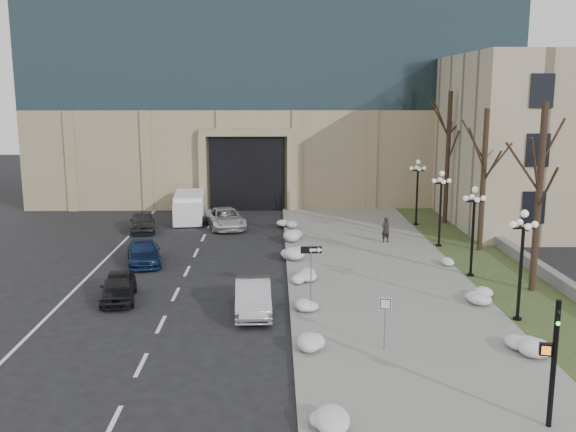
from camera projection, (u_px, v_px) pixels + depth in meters
name	position (u px, v px, depth m)	size (l,w,h in m)	color
ground	(331.00, 389.00, 20.65)	(160.00, 160.00, 0.00)	black
sidewalk	(373.00, 269.00, 34.45)	(9.00, 40.00, 0.12)	gray
curb	(290.00, 269.00, 34.36)	(0.30, 40.00, 0.14)	gray
grass_strip	(493.00, 269.00, 34.59)	(4.00, 40.00, 0.10)	#354221
stone_wall	(517.00, 254.00, 36.54)	(0.50, 30.00, 0.70)	gray
car_a	(118.00, 287.00, 29.38)	(1.52, 3.77, 1.28)	black
car_b	(253.00, 297.00, 27.66)	(1.51, 4.34, 1.43)	#B8BBC1
car_c	(144.00, 252.00, 35.81)	(1.78, 4.39, 1.27)	navy
car_d	(226.00, 218.00, 45.04)	(2.31, 5.00, 1.39)	silver
car_e	(143.00, 221.00, 44.00)	(1.65, 4.10, 1.40)	#323237
pedestrian	(385.00, 230.00, 40.19)	(0.58, 0.38, 1.59)	black
box_truck	(189.00, 208.00, 47.86)	(2.60, 6.25, 1.94)	white
one_way_sign	(315.00, 257.00, 28.57)	(1.00, 0.27, 2.67)	slate
keep_sign	(385.00, 312.00, 23.30)	(0.44, 0.16, 2.09)	slate
traffic_signal	(552.00, 367.00, 17.81)	(0.66, 0.88, 3.86)	black
snow_clump_a	(326.00, 421.00, 18.08)	(1.10, 1.60, 0.36)	silver
snow_clump_b	(316.00, 349.00, 23.13)	(1.10, 1.60, 0.36)	silver
snow_clump_c	(309.00, 306.00, 27.78)	(1.10, 1.60, 0.36)	silver
snow_clump_d	(305.00, 278.00, 31.99)	(1.10, 1.60, 0.36)	silver
snow_clump_e	(292.00, 255.00, 36.52)	(1.10, 1.60, 0.36)	silver
snow_clump_f	(296.00, 237.00, 41.02)	(1.10, 1.60, 0.36)	silver
snow_clump_g	(288.00, 225.00, 44.77)	(1.10, 1.60, 0.36)	silver
snow_clump_h	(529.00, 347.00, 23.33)	(1.10, 1.60, 0.36)	silver
snow_clump_i	(480.00, 297.00, 29.00)	(1.10, 1.60, 0.36)	silver
snow_clump_j	(446.00, 262.00, 35.08)	(1.10, 1.60, 0.36)	silver
snow_clump_k	(300.00, 250.00, 37.54)	(1.10, 1.60, 0.36)	silver
lamppost_a	(522.00, 250.00, 26.13)	(1.18, 1.18, 4.76)	black
lamppost_b	(473.00, 219.00, 32.51)	(1.18, 1.18, 4.76)	black
lamppost_c	(441.00, 198.00, 38.89)	(1.18, 1.18, 4.76)	black
lamppost_d	(417.00, 183.00, 45.27)	(1.18, 1.18, 4.76)	black
tree_near	(541.00, 171.00, 29.57)	(3.20, 3.20, 9.00)	black
tree_mid	(484.00, 160.00, 37.49)	(3.20, 3.20, 8.50)	black
tree_far	(449.00, 139.00, 45.22)	(3.20, 3.20, 9.50)	black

